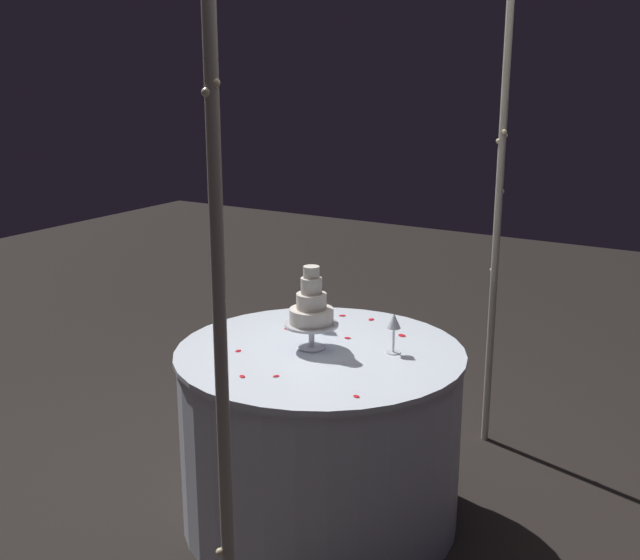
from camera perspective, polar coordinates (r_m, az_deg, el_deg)
name	(u,v)px	position (r m, az deg, el deg)	size (l,w,h in m)	color
ground_plane	(320,516)	(3.56, 0.00, -16.62)	(12.00, 12.00, 0.00)	black
decorative_arch	(404,168)	(2.88, 6.03, 8.04)	(2.21, 0.06, 2.32)	#B7B29E
main_table	(320,436)	(3.37, 0.00, -11.12)	(1.18, 1.18, 0.76)	silver
tiered_cake	(311,309)	(3.19, -0.63, -2.11)	(0.22, 0.22, 0.35)	silver
wine_glass_0	(304,293)	(3.55, -1.13, -0.97)	(0.06, 0.06, 0.16)	silver
wine_glass_1	(317,300)	(3.43, -0.20, -1.44)	(0.06, 0.06, 0.18)	silver
wine_glass_2	(394,324)	(3.16, 5.34, -3.15)	(0.06, 0.06, 0.17)	silver
rose_petal_0	(291,327)	(3.50, -2.11, -3.39)	(0.04, 0.02, 0.00)	red
rose_petal_1	(348,338)	(3.36, 1.99, -4.19)	(0.03, 0.02, 0.00)	red
rose_petal_2	(287,329)	(3.47, -2.38, -3.52)	(0.03, 0.02, 0.00)	red
rose_petal_3	(371,319)	(3.60, 3.70, -2.84)	(0.03, 0.02, 0.00)	red
rose_petal_4	(276,376)	(2.96, -3.18, -6.91)	(0.03, 0.02, 0.00)	red
rose_petal_5	(356,396)	(2.79, 2.63, -8.35)	(0.03, 0.02, 0.00)	red
rose_petal_6	(342,315)	(3.65, 1.62, -2.57)	(0.03, 0.02, 0.00)	red
rose_petal_7	(238,351)	(3.22, -5.90, -5.09)	(0.03, 0.02, 0.00)	red
rose_petal_8	(402,335)	(3.40, 5.92, -3.98)	(0.04, 0.03, 0.00)	red
rose_petal_9	(242,376)	(2.97, -5.61, -6.91)	(0.03, 0.02, 0.00)	red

